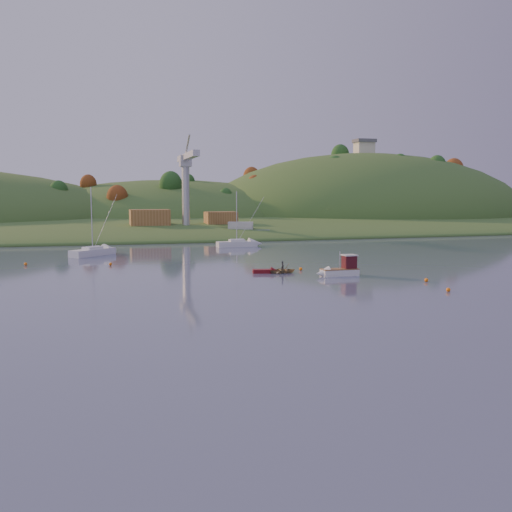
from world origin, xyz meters
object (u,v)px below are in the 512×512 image
object	(u,v)px
sailboat_near	(93,251)
canoe	(283,270)
red_tender	(269,271)
fishing_boat	(337,270)
sailboat_far	(237,243)

from	to	relation	value
sailboat_near	canoe	world-z (taller)	sailboat_near
canoe	red_tender	bearing A→B (deg)	76.41
sailboat_near	canoe	xyz separation A→B (m)	(26.45, -32.28, -0.41)
fishing_boat	sailboat_far	bearing A→B (deg)	-88.57
fishing_boat	sailboat_far	xyz separation A→B (m)	(-2.40, 48.03, -0.09)
fishing_boat	red_tender	xyz separation A→B (m)	(-8.22, 5.56, -0.60)
red_tender	fishing_boat	bearing A→B (deg)	-23.63
fishing_boat	red_tender	size ratio (longest dim) A/B	1.57
sailboat_near	canoe	distance (m)	41.74
canoe	sailboat_near	bearing A→B (deg)	41.76
sailboat_near	fishing_boat	bearing A→B (deg)	-91.71
sailboat_near	sailboat_far	distance (m)	32.19
sailboat_far	red_tender	size ratio (longest dim) A/B	3.08
sailboat_far	canoe	distance (m)	43.19
fishing_boat	red_tender	bearing A→B (deg)	-35.53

